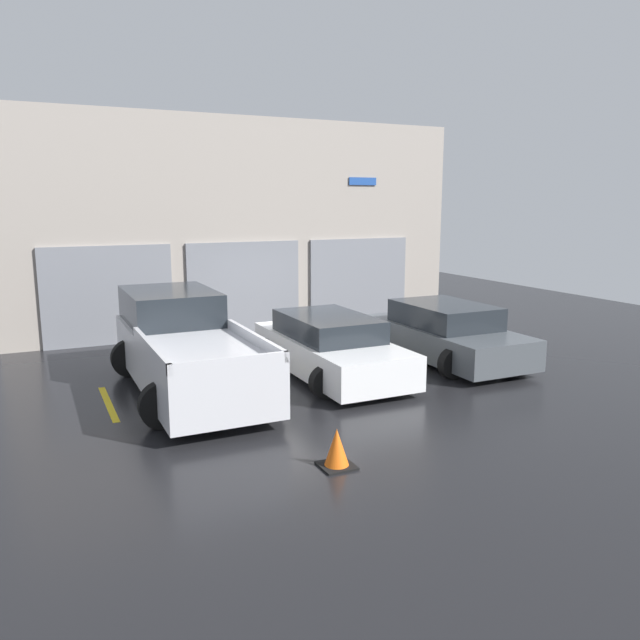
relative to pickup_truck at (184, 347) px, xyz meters
The scene contains 10 objects.
ground_plane 3.55m from the pickup_truck, 29.88° to the left, with size 28.00×28.00×0.00m, color black.
shophouse_building 6.17m from the pickup_truck, 59.18° to the left, with size 12.78×0.68×5.89m.
pickup_truck is the anchor object (origin of this frame).
sedan_white 3.02m from the pickup_truck, ahead, with size 2.16×4.47×1.27m.
sedan_side 6.00m from the pickup_truck, ahead, with size 2.27×4.29×1.31m.
parking_stripe_far_left 1.75m from the pickup_truck, 168.15° to the right, with size 0.12×2.20×0.01m, color gold.
parking_stripe_left 1.75m from the pickup_truck, 11.85° to the right, with size 0.12×2.20×0.01m, color gold.
parking_stripe_centre 4.58m from the pickup_truck, ahead, with size 0.12×2.20×0.01m, color gold.
parking_stripe_right 7.54m from the pickup_truck, ahead, with size 0.12×2.20×0.01m, color gold.
traffic_cone 4.69m from the pickup_truck, 77.33° to the right, with size 0.47×0.47×0.55m.
Camera 1 is at (-5.63, -13.48, 3.60)m, focal length 35.00 mm.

